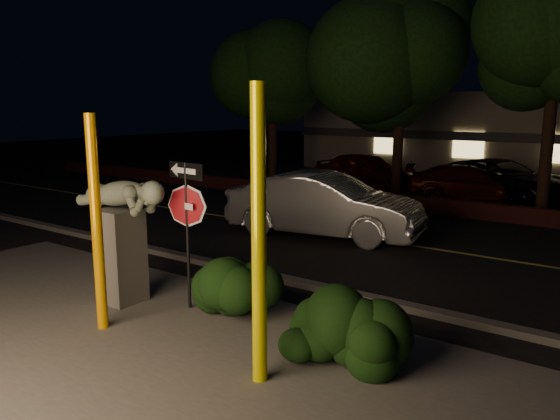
# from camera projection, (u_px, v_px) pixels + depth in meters

# --- Properties ---
(ground) EXTENTS (90.00, 90.00, 0.00)m
(ground) POSITION_uv_depth(u_px,v_px,m) (430.00, 222.00, 16.12)
(ground) COLOR black
(ground) RESTS_ON ground
(patio) EXTENTS (14.00, 6.00, 0.02)m
(patio) POSITION_uv_depth(u_px,v_px,m) (134.00, 361.00, 7.34)
(patio) COLOR #4C4944
(patio) RESTS_ON ground
(road) EXTENTS (80.00, 8.00, 0.01)m
(road) POSITION_uv_depth(u_px,v_px,m) (387.00, 242.00, 13.73)
(road) COLOR black
(road) RESTS_ON ground
(lane_marking) EXTENTS (80.00, 0.12, 0.00)m
(lane_marking) POSITION_uv_depth(u_px,v_px,m) (387.00, 242.00, 13.73)
(lane_marking) COLOR #AFA046
(lane_marking) RESTS_ON road
(curb) EXTENTS (80.00, 0.25, 0.12)m
(curb) POSITION_uv_depth(u_px,v_px,m) (296.00, 282.00, 10.44)
(curb) COLOR #4C4944
(curb) RESTS_ON ground
(brick_wall) EXTENTS (40.00, 0.35, 0.50)m
(brick_wall) POSITION_uv_depth(u_px,v_px,m) (445.00, 207.00, 17.11)
(brick_wall) COLOR #4F1C19
(brick_wall) RESTS_ON ground
(parking_lot) EXTENTS (40.00, 12.00, 0.01)m
(parking_lot) POSITION_uv_depth(u_px,v_px,m) (494.00, 192.00, 21.71)
(parking_lot) COLOR black
(parking_lot) RESTS_ON ground
(building) EXTENTS (22.00, 10.20, 4.00)m
(building) POSITION_uv_depth(u_px,v_px,m) (539.00, 133.00, 27.71)
(building) COLOR gray
(building) RESTS_ON ground
(tree_far_a) EXTENTS (4.60, 4.60, 7.43)m
(tree_far_a) POSITION_uv_depth(u_px,v_px,m) (272.00, 56.00, 22.08)
(tree_far_a) COLOR black
(tree_far_a) RESTS_ON ground
(tree_far_b) EXTENTS (5.20, 5.20, 8.41)m
(tree_far_b) POSITION_uv_depth(u_px,v_px,m) (403.00, 27.00, 18.96)
(tree_far_b) COLOR black
(tree_far_b) RESTS_ON ground
(tree_far_c) EXTENTS (4.80, 4.80, 7.84)m
(tree_far_c) POSITION_uv_depth(u_px,v_px,m) (558.00, 26.00, 15.86)
(tree_far_c) COLOR black
(tree_far_c) RESTS_ON ground
(yellow_pole_left) EXTENTS (0.16, 0.16, 3.29)m
(yellow_pole_left) POSITION_uv_depth(u_px,v_px,m) (97.00, 225.00, 8.12)
(yellow_pole_left) COLOR #FFA501
(yellow_pole_left) RESTS_ON ground
(yellow_pole_right) EXTENTS (0.18, 0.18, 3.66)m
(yellow_pole_right) POSITION_uv_depth(u_px,v_px,m) (259.00, 239.00, 6.49)
(yellow_pole_right) COLOR #F1E600
(yellow_pole_right) RESTS_ON ground
(signpost) EXTENTS (0.84, 0.13, 2.49)m
(signpost) POSITION_uv_depth(u_px,v_px,m) (187.00, 206.00, 8.91)
(signpost) COLOR black
(signpost) RESTS_ON ground
(sculpture) EXTENTS (2.07, 0.66, 2.22)m
(sculpture) POSITION_uv_depth(u_px,v_px,m) (121.00, 226.00, 9.29)
(sculpture) COLOR #4C4944
(sculpture) RESTS_ON ground
(hedge_center) EXTENTS (2.30, 1.76, 1.08)m
(hedge_center) POSITION_uv_depth(u_px,v_px,m) (242.00, 289.00, 8.61)
(hedge_center) COLOR black
(hedge_center) RESTS_ON ground
(hedge_right) EXTENTS (1.94, 1.55, 1.12)m
(hedge_right) POSITION_uv_depth(u_px,v_px,m) (342.00, 323.00, 7.21)
(hedge_right) COLOR black
(hedge_right) RESTS_ON ground
(hedge_far_right) EXTENTS (1.42, 1.09, 0.87)m
(hedge_far_right) POSITION_uv_depth(u_px,v_px,m) (324.00, 335.00, 7.15)
(hedge_far_right) COLOR black
(hedge_far_right) RESTS_ON ground
(silver_sedan) EXTENTS (5.27, 2.54, 1.67)m
(silver_sedan) POSITION_uv_depth(u_px,v_px,m) (324.00, 205.00, 14.21)
(silver_sedan) COLOR #B1B2B6
(silver_sedan) RESTS_ON ground
(parked_car_red) EXTENTS (4.67, 2.53, 1.51)m
(parked_car_red) POSITION_uv_depth(u_px,v_px,m) (366.00, 171.00, 22.15)
(parked_car_red) COLOR #661204
(parked_car_red) RESTS_ON ground
(parked_car_darkred) EXTENTS (4.81, 3.21, 1.29)m
(parked_car_darkred) POSITION_uv_depth(u_px,v_px,m) (470.00, 184.00, 19.38)
(parked_car_darkred) COLOR #400E04
(parked_car_darkred) RESTS_ON ground
(parked_car_dark) EXTENTS (5.80, 4.06, 1.47)m
(parked_car_dark) POSITION_uv_depth(u_px,v_px,m) (500.00, 180.00, 19.71)
(parked_car_dark) COLOR black
(parked_car_dark) RESTS_ON ground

